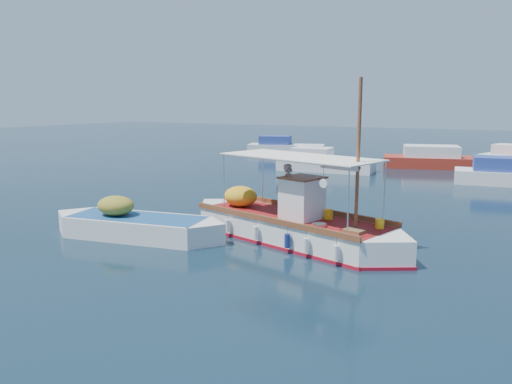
% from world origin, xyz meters
% --- Properties ---
extents(ground, '(160.00, 160.00, 0.00)m').
position_xyz_m(ground, '(0.00, 0.00, 0.00)').
color(ground, black).
rests_on(ground, ground).
extents(fishing_caique, '(8.90, 4.23, 5.64)m').
position_xyz_m(fishing_caique, '(-0.37, 0.52, 0.50)').
color(fishing_caique, white).
rests_on(fishing_caique, ground).
extents(dinghy, '(6.66, 2.68, 1.65)m').
position_xyz_m(dinghy, '(-5.35, -1.74, 0.34)').
color(dinghy, white).
rests_on(dinghy, ground).
extents(bg_boat_nw, '(6.73, 3.00, 1.80)m').
position_xyz_m(bg_boat_nw, '(-5.67, 17.81, 0.49)').
color(bg_boat_nw, silver).
rests_on(bg_boat_nw, ground).
extents(bg_boat_n, '(9.93, 5.13, 1.80)m').
position_xyz_m(bg_boat_n, '(1.73, 23.59, 0.49)').
color(bg_boat_n, maroon).
rests_on(bg_boat_n, ground).
extents(bg_boat_ne, '(6.79, 2.96, 1.80)m').
position_xyz_m(bg_boat_ne, '(6.11, 17.28, 0.49)').
color(bg_boat_ne, silver).
rests_on(bg_boat_ne, ground).
extents(bg_boat_far_w, '(7.46, 4.18, 1.80)m').
position_xyz_m(bg_boat_far_w, '(-13.41, 27.97, 0.49)').
color(bg_boat_far_w, silver).
rests_on(bg_boat_far_w, ground).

